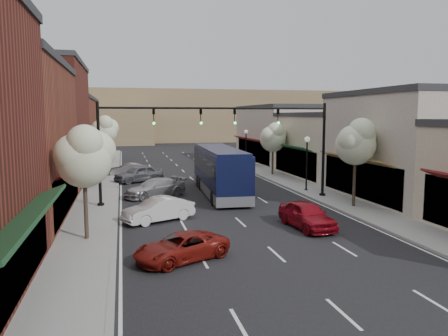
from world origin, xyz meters
TOP-DOWN VIEW (x-y plane):
  - ground at (0.00, 0.00)m, footprint 160.00×160.00m
  - sidewalk_left at (-8.40, 18.50)m, footprint 2.80×73.00m
  - sidewalk_right at (8.40, 18.50)m, footprint 2.80×73.00m
  - curb_left at (-7.00, 18.50)m, footprint 0.25×73.00m
  - curb_right at (7.00, 18.50)m, footprint 0.25×73.00m
  - bldg_left_midfar at (-14.24, 20.00)m, footprint 10.14×14.10m
  - bldg_left_far at (-14.22, 36.00)m, footprint 10.14×18.10m
  - bldg_right_midnear at (13.72, 6.00)m, footprint 9.14×12.10m
  - bldg_right_midfar at (13.70, 18.00)m, footprint 9.14×12.10m
  - bldg_right_far at (13.71, 32.00)m, footprint 9.14×16.10m
  - hill_far at (0.00, 90.00)m, footprint 120.00×30.00m
  - hill_near at (-25.00, 78.00)m, footprint 50.00×20.00m
  - signal_mast_right at (5.62, 8.00)m, footprint 8.22×0.46m
  - signal_mast_left at (-5.62, 8.00)m, footprint 8.22×0.46m
  - tree_right_near at (8.35, 3.94)m, footprint 2.85×2.65m
  - tree_right_far at (8.35, 19.94)m, footprint 2.85×2.65m
  - tree_left_near at (-8.25, -0.06)m, footprint 2.85×2.65m
  - tree_left_far at (-8.25, 25.94)m, footprint 2.85×2.65m
  - lamp_post_near at (7.80, 10.50)m, footprint 0.44×0.44m
  - lamp_post_far at (7.80, 28.00)m, footprint 0.44×0.44m
  - coach_bus at (0.80, 11.01)m, footprint 3.09×11.92m
  - red_hatchback at (3.16, -0.11)m, footprint 2.11×4.42m
  - parked_car_a at (-4.20, -3.87)m, footprint 4.57×3.57m
  - parked_car_b at (-4.57, 3.27)m, footprint 4.42×3.11m
  - parked_car_c at (-4.20, 10.96)m, footprint 5.18×3.99m
  - parked_car_d at (-5.09, 18.85)m, footprint 4.89×3.67m
  - parked_car_e at (-5.97, 23.65)m, footprint 3.92×1.69m

SIDE VIEW (x-z plane):
  - ground at x=0.00m, z-range 0.00..0.00m
  - curb_left at x=-7.00m, z-range -0.01..0.16m
  - curb_right at x=7.00m, z-range -0.01..0.16m
  - sidewalk_left at x=-8.40m, z-range 0.00..0.15m
  - sidewalk_right at x=8.40m, z-range 0.00..0.15m
  - parked_car_a at x=-4.20m, z-range 0.00..1.15m
  - parked_car_e at x=-5.97m, z-range 0.00..1.25m
  - parked_car_b at x=-4.57m, z-range 0.00..1.38m
  - parked_car_c at x=-4.20m, z-range 0.00..1.40m
  - red_hatchback at x=3.16m, z-range 0.00..1.46m
  - parked_car_d at x=-5.09m, z-range 0.00..1.55m
  - coach_bus at x=0.80m, z-range 0.08..3.69m
  - lamp_post_near at x=7.80m, z-range 0.79..5.23m
  - lamp_post_far at x=7.80m, z-range 0.79..5.23m
  - bldg_right_midfar at x=13.70m, z-range -0.03..6.37m
  - bldg_right_far at x=13.71m, z-range -0.04..7.36m
  - bldg_right_midnear at x=13.72m, z-range -0.04..7.86m
  - tree_right_far at x=8.35m, z-range 1.28..6.70m
  - hill_near at x=-25.00m, z-range 0.00..8.00m
  - bldg_left_far at x=-14.22m, z-range -0.04..8.36m
  - tree_left_near at x=-8.25m, z-range 1.38..7.07m
  - tree_right_near at x=8.35m, z-range 1.47..7.43m
  - tree_left_far at x=-8.25m, z-range 1.54..7.67m
  - signal_mast_right at x=5.62m, z-range 1.12..8.12m
  - signal_mast_left at x=-5.62m, z-range 1.12..8.12m
  - bldg_left_midfar at x=-14.24m, z-range -0.05..10.85m
  - hill_far at x=0.00m, z-range 0.00..12.00m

